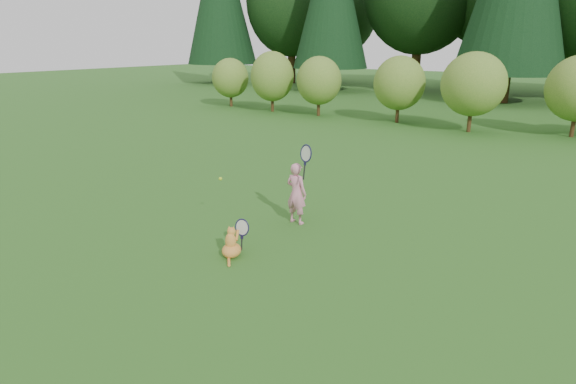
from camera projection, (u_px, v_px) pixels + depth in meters
The scene contains 5 objects.
ground at pixel (250, 244), 7.74m from camera, with size 100.00×100.00×0.00m, color #265718.
shrub_row at pixel (471, 91), 17.59m from camera, with size 28.00×3.00×2.80m, color #477624, non-canonical shape.
child at pixel (297, 192), 8.46m from camera, with size 0.62×0.36×1.66m.
cat at pixel (232, 241), 7.22m from camera, with size 0.44×0.65×0.66m.
tennis_ball at pixel (220, 179), 8.27m from camera, with size 0.06×0.06×0.06m.
Camera 1 is at (4.53, -5.56, 3.10)m, focal length 30.00 mm.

